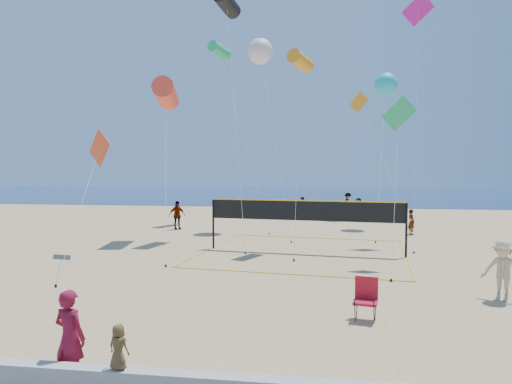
# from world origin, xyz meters

# --- Properties ---
(ground) EXTENTS (120.00, 120.00, 0.00)m
(ground) POSITION_xyz_m (0.00, 0.00, 0.00)
(ground) COLOR tan
(ground) RESTS_ON ground
(ocean) EXTENTS (140.00, 50.00, 0.03)m
(ocean) POSITION_xyz_m (0.00, 62.00, 0.01)
(ocean) COLOR navy
(ocean) RESTS_ON ground
(woman) EXTENTS (0.75, 0.59, 1.83)m
(woman) POSITION_xyz_m (-3.61, -2.55, 0.92)
(woman) COLOR maroon
(woman) RESTS_ON ground
(toddler) EXTENTS (0.43, 0.33, 0.79)m
(toddler) POSITION_xyz_m (-2.44, -3.00, 0.99)
(toddler) COLOR brown
(toddler) RESTS_ON seawall
(bystander_b) EXTENTS (1.41, 1.25, 1.90)m
(bystander_b) POSITION_xyz_m (6.60, 4.50, 0.95)
(bystander_b) COLOR tan
(bystander_b) RESTS_ON ground
(far_person_0) EXTENTS (1.17, 1.04, 1.90)m
(far_person_0) POSITION_xyz_m (-8.46, 18.89, 0.95)
(far_person_0) COLOR gray
(far_person_0) RESTS_ON ground
(far_person_1) EXTENTS (1.58, 1.49, 1.78)m
(far_person_1) POSITION_xyz_m (3.94, 25.82, 0.89)
(far_person_1) COLOR gray
(far_person_1) RESTS_ON ground
(far_person_2) EXTENTS (0.51, 0.65, 1.56)m
(far_person_2) POSITION_xyz_m (6.56, 18.57, 0.78)
(far_person_2) COLOR gray
(far_person_2) RESTS_ON ground
(far_person_3) EXTENTS (0.99, 0.90, 1.64)m
(far_person_3) POSITION_xyz_m (-0.46, 28.17, 0.82)
(far_person_3) COLOR gray
(far_person_3) RESTS_ON ground
(far_person_4) EXTENTS (1.00, 1.36, 1.89)m
(far_person_4) POSITION_xyz_m (3.47, 31.14, 0.94)
(far_person_4) COLOR gray
(far_person_4) RESTS_ON ground
(camp_chair) EXTENTS (0.71, 0.84, 1.26)m
(camp_chair) POSITION_xyz_m (2.24, 2.07, 0.65)
(camp_chair) COLOR #AD1321
(camp_chair) RESTS_ON ground
(volleyball_net) EXTENTS (10.58, 10.45, 2.56)m
(volleyball_net) POSITION_xyz_m (0.27, 11.65, 1.76)
(volleyball_net) COLOR black
(volleyball_net) RESTS_ON ground
(kite_0) EXTENTS (3.29, 8.69, 9.08)m
(kite_0) POSITION_xyz_m (-7.70, 14.75, 8.30)
(kite_0) COLOR #F6452C
(kite_0) RESTS_ON ground
(kite_1) EXTENTS (2.74, 6.84, 14.41)m
(kite_1) POSITION_xyz_m (-4.52, 16.42, 13.76)
(kite_1) COLOR black
(kite_1) RESTS_ON ground
(kite_2) EXTENTS (1.35, 4.24, 9.90)m
(kite_2) POSITION_xyz_m (-0.01, 12.79, 9.41)
(kite_2) COLOR orange
(kite_2) RESTS_ON ground
(kite_3) EXTENTS (2.43, 7.00, 6.00)m
(kite_3) POSITION_xyz_m (-9.48, 10.15, 4.86)
(kite_3) COLOR #E54920
(kite_3) RESTS_ON ground
(kite_4) EXTENTS (1.51, 3.41, 7.14)m
(kite_4) POSITION_xyz_m (4.23, 9.47, 6.04)
(kite_4) COLOR #2ABD6A
(kite_4) RESTS_ON ground
(kite_5) EXTENTS (1.83, 4.45, 13.77)m
(kite_5) POSITION_xyz_m (6.25, 16.16, 12.16)
(kite_5) COLOR #EE1BA1
(kite_5) RESTS_ON ground
(kite_6) EXTENTS (3.53, 6.76, 12.71)m
(kite_6) POSITION_xyz_m (-3.03, 20.19, 11.85)
(kite_6) COLOR silver
(kite_6) RESTS_ON ground
(kite_7) EXTENTS (2.44, 8.48, 10.69)m
(kite_7) POSITION_xyz_m (5.47, 22.56, 9.91)
(kite_7) COLOR #21BAD1
(kite_7) RESTS_ON ground
(kite_8) EXTENTS (5.38, 7.85, 13.56)m
(kite_8) POSITION_xyz_m (-6.63, 23.97, 12.98)
(kite_8) COLOR #2ABD6A
(kite_8) RESTS_ON ground
(kite_9) EXTENTS (3.63, 8.27, 10.29)m
(kite_9) POSITION_xyz_m (4.22, 27.21, 8.88)
(kite_9) COLOR orange
(kite_9) RESTS_ON ground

